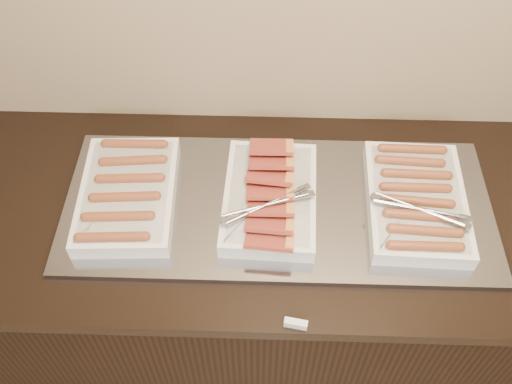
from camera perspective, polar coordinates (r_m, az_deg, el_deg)
counter at (r=2.00m, az=1.98°, el=-9.35°), size 2.06×0.76×0.90m
warming_tray at (r=1.61m, az=2.18°, el=-1.38°), size 1.20×0.50×0.02m
dish_left at (r=1.63m, az=-12.70°, el=-0.16°), size 0.28×0.40×0.07m
dish_center at (r=1.58m, az=1.38°, el=-0.54°), size 0.28×0.40×0.09m
dish_right at (r=1.63m, az=15.74°, el=-0.85°), size 0.28×0.40×0.08m
label_holder at (r=1.42m, az=4.00°, el=-13.00°), size 0.06×0.03×0.02m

